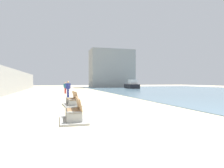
{
  "coord_description": "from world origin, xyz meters",
  "views": [
    {
      "loc": [
        -1.81,
        -7.09,
        1.69
      ],
      "look_at": [
        3.32,
        10.23,
        1.44
      ],
      "focal_mm": 31.68,
      "sensor_mm": 36.0,
      "label": 1
    }
  ],
  "objects": [
    {
      "name": "boat_far_left",
      "position": [
        16.03,
        36.53,
        0.78
      ],
      "size": [
        3.39,
        7.65,
        2.03
      ],
      "color": "black",
      "rests_on": "water_bay"
    },
    {
      "name": "person_standing",
      "position": [
        -0.37,
        13.95,
        1.01
      ],
      "size": [
        0.52,
        0.23,
        1.73
      ],
      "color": "navy",
      "rests_on": "ground"
    },
    {
      "name": "bench_far",
      "position": [
        -0.58,
        6.8,
        0.23
      ],
      "size": [
        1.23,
        2.16,
        0.98
      ],
      "color": "#9E9E99",
      "rests_on": "ground"
    },
    {
      "name": "harbor_building",
      "position": [
        13.84,
        46.0,
        5.21
      ],
      "size": [
        12.0,
        6.0,
        10.43
      ],
      "primitive_type": "cube",
      "color": "gray",
      "rests_on": "ground"
    },
    {
      "name": "person_walking",
      "position": [
        -0.28,
        20.65,
        0.92
      ],
      "size": [
        0.47,
        0.32,
        1.6
      ],
      "color": "#B22D33",
      "rests_on": "ground"
    },
    {
      "name": "bench_near",
      "position": [
        -0.98,
        1.4,
        0.23
      ],
      "size": [
        1.16,
        2.13,
        0.98
      ],
      "color": "#9E9E99",
      "rests_on": "ground"
    },
    {
      "name": "water_bay",
      "position": [
        24.0,
        18.0,
        0.02
      ],
      "size": [
        36.0,
        68.0,
        0.04
      ],
      "primitive_type": "cube",
      "color": "#6B8EA3",
      "rests_on": "ground"
    },
    {
      "name": "seawall",
      "position": [
        -7.5,
        18.0,
        1.7
      ],
      "size": [
        0.8,
        64.0,
        3.41
      ],
      "primitive_type": "cube",
      "color": "#9E9E99",
      "rests_on": "ground"
    },
    {
      "name": "ground_plane",
      "position": [
        0.0,
        18.0,
        0.0
      ],
      "size": [
        120.0,
        120.0,
        0.0
      ],
      "primitive_type": "plane",
      "color": "beige"
    }
  ]
}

